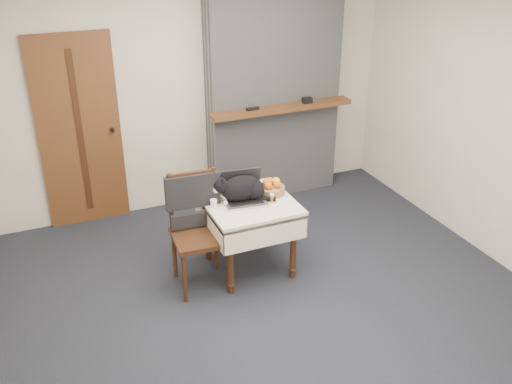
{
  "coord_description": "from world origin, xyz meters",
  "views": [
    {
      "loc": [
        -1.68,
        -3.73,
        3.02
      ],
      "look_at": [
        0.07,
        0.39,
        0.81
      ],
      "focal_mm": 40.0,
      "sensor_mm": 36.0,
      "label": 1
    }
  ],
  "objects_px": {
    "side_table": "(249,212)",
    "chair": "(196,214)",
    "cat": "(242,189)",
    "cream_jar": "(214,203)",
    "pill_bottle": "(272,198)",
    "fruit_basket": "(272,188)",
    "laptop": "(243,193)",
    "door": "(80,133)"
  },
  "relations": [
    {
      "from": "side_table",
      "to": "pill_bottle",
      "type": "height_order",
      "value": "pill_bottle"
    },
    {
      "from": "cat",
      "to": "fruit_basket",
      "type": "distance_m",
      "value": 0.31
    },
    {
      "from": "door",
      "to": "laptop",
      "type": "bearing_deg",
      "value": -51.55
    },
    {
      "from": "laptop",
      "to": "chair",
      "type": "distance_m",
      "value": 0.46
    },
    {
      "from": "fruit_basket",
      "to": "chair",
      "type": "distance_m",
      "value": 0.75
    },
    {
      "from": "cat",
      "to": "cream_jar",
      "type": "relative_size",
      "value": 7.7
    },
    {
      "from": "pill_bottle",
      "to": "chair",
      "type": "relative_size",
      "value": 0.08
    },
    {
      "from": "laptop",
      "to": "fruit_basket",
      "type": "height_order",
      "value": "laptop"
    },
    {
      "from": "side_table",
      "to": "cat",
      "type": "xyz_separation_m",
      "value": [
        -0.05,
        0.04,
        0.23
      ]
    },
    {
      "from": "pill_bottle",
      "to": "fruit_basket",
      "type": "xyz_separation_m",
      "value": [
        0.07,
        0.16,
        0.01
      ]
    },
    {
      "from": "door",
      "to": "laptop",
      "type": "relative_size",
      "value": 5.01
    },
    {
      "from": "laptop",
      "to": "cat",
      "type": "height_order",
      "value": "laptop"
    },
    {
      "from": "cream_jar",
      "to": "fruit_basket",
      "type": "distance_m",
      "value": 0.58
    },
    {
      "from": "fruit_basket",
      "to": "laptop",
      "type": "bearing_deg",
      "value": -174.33
    },
    {
      "from": "chair",
      "to": "fruit_basket",
      "type": "bearing_deg",
      "value": 7.02
    },
    {
      "from": "door",
      "to": "laptop",
      "type": "height_order",
      "value": "door"
    },
    {
      "from": "cream_jar",
      "to": "pill_bottle",
      "type": "height_order",
      "value": "pill_bottle"
    },
    {
      "from": "pill_bottle",
      "to": "fruit_basket",
      "type": "bearing_deg",
      "value": 66.78
    },
    {
      "from": "cat",
      "to": "chair",
      "type": "relative_size",
      "value": 0.52
    },
    {
      "from": "chair",
      "to": "cat",
      "type": "bearing_deg",
      "value": 5.48
    },
    {
      "from": "cream_jar",
      "to": "chair",
      "type": "height_order",
      "value": "chair"
    },
    {
      "from": "laptop",
      "to": "cat",
      "type": "relative_size",
      "value": 0.74
    },
    {
      "from": "door",
      "to": "fruit_basket",
      "type": "bearing_deg",
      "value": -44.78
    },
    {
      "from": "door",
      "to": "chair",
      "type": "relative_size",
      "value": 1.93
    },
    {
      "from": "door",
      "to": "pill_bottle",
      "type": "height_order",
      "value": "door"
    },
    {
      "from": "side_table",
      "to": "cream_jar",
      "type": "height_order",
      "value": "cream_jar"
    },
    {
      "from": "laptop",
      "to": "chair",
      "type": "height_order",
      "value": "chair"
    },
    {
      "from": "side_table",
      "to": "fruit_basket",
      "type": "bearing_deg",
      "value": 16.09
    },
    {
      "from": "door",
      "to": "fruit_basket",
      "type": "relative_size",
      "value": 8.36
    },
    {
      "from": "door",
      "to": "cat",
      "type": "height_order",
      "value": "door"
    },
    {
      "from": "laptop",
      "to": "cream_jar",
      "type": "height_order",
      "value": "laptop"
    },
    {
      "from": "cat",
      "to": "pill_bottle",
      "type": "relative_size",
      "value": 6.85
    },
    {
      "from": "cream_jar",
      "to": "chair",
      "type": "xyz_separation_m",
      "value": [
        -0.16,
        0.0,
        -0.07
      ]
    },
    {
      "from": "cat",
      "to": "laptop",
      "type": "bearing_deg",
      "value": 22.71
    },
    {
      "from": "laptop",
      "to": "chair",
      "type": "bearing_deg",
      "value": -170.92
    },
    {
      "from": "door",
      "to": "laptop",
      "type": "distance_m",
      "value": 1.92
    },
    {
      "from": "door",
      "to": "cat",
      "type": "bearing_deg",
      "value": -51.8
    },
    {
      "from": "door",
      "to": "side_table",
      "type": "distance_m",
      "value": 2.01
    },
    {
      "from": "chair",
      "to": "pill_bottle",
      "type": "bearing_deg",
      "value": -6.41
    },
    {
      "from": "laptop",
      "to": "fruit_basket",
      "type": "relative_size",
      "value": 1.67
    },
    {
      "from": "cat",
      "to": "cream_jar",
      "type": "xyz_separation_m",
      "value": [
        -0.28,
        -0.02,
        -0.08
      ]
    },
    {
      "from": "side_table",
      "to": "chair",
      "type": "relative_size",
      "value": 0.75
    }
  ]
}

